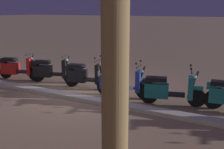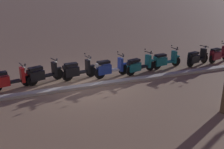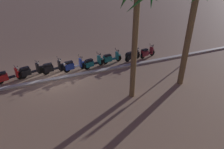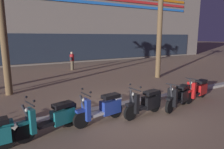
{
  "view_description": "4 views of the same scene",
  "coord_description": "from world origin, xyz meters",
  "px_view_note": "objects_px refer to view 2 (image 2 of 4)",
  "views": [
    {
      "loc": [
        -5.37,
        7.4,
        2.71
      ],
      "look_at": [
        -2.29,
        1.8,
        1.24
      ],
      "focal_mm": 45.75,
      "sensor_mm": 36.0,
      "label": 1
    },
    {
      "loc": [
        2.7,
        10.6,
        4.17
      ],
      "look_at": [
        -0.62,
        2.0,
        0.98
      ],
      "focal_mm": 40.51,
      "sensor_mm": 36.0,
      "label": 2
    },
    {
      "loc": [
        1.11,
        12.92,
        6.34
      ],
      "look_at": [
        -2.98,
        3.57,
        1.17
      ],
      "focal_mm": 29.72,
      "sensor_mm": 36.0,
      "label": 3
    },
    {
      "loc": [
        -4.15,
        -5.72,
        2.72
      ],
      "look_at": [
        -0.24,
        1.08,
        1.21
      ],
      "focal_mm": 31.73,
      "sensor_mm": 36.0,
      "label": 4
    }
  ],
  "objects_px": {
    "scooter_black_last_in_row": "(42,74)",
    "scooter_red_gap_after_mid": "(8,80)",
    "scooter_teal_far_back": "(139,65)",
    "scooter_black_second_in_line": "(197,58)",
    "scooter_blue_mid_rear": "(109,68)",
    "scooter_teal_tail_end": "(165,60)",
    "scooter_black_mid_front": "(77,70)",
    "scooter_maroon_mid_centre": "(218,54)"
  },
  "relations": [
    {
      "from": "scooter_maroon_mid_centre",
      "to": "scooter_black_mid_front",
      "type": "distance_m",
      "value": 8.41
    },
    {
      "from": "scooter_maroon_mid_centre",
      "to": "scooter_black_mid_front",
      "type": "bearing_deg",
      "value": -0.68
    },
    {
      "from": "scooter_black_last_in_row",
      "to": "scooter_red_gap_after_mid",
      "type": "relative_size",
      "value": 0.97
    },
    {
      "from": "scooter_maroon_mid_centre",
      "to": "scooter_teal_tail_end",
      "type": "distance_m",
      "value": 3.55
    },
    {
      "from": "scooter_black_last_in_row",
      "to": "scooter_red_gap_after_mid",
      "type": "distance_m",
      "value": 1.49
    },
    {
      "from": "scooter_maroon_mid_centre",
      "to": "scooter_teal_tail_end",
      "type": "height_order",
      "value": "same"
    },
    {
      "from": "scooter_maroon_mid_centre",
      "to": "scooter_black_second_in_line",
      "type": "distance_m",
      "value": 1.63
    },
    {
      "from": "scooter_teal_tail_end",
      "to": "scooter_black_last_in_row",
      "type": "bearing_deg",
      "value": -0.35
    },
    {
      "from": "scooter_black_second_in_line",
      "to": "scooter_blue_mid_rear",
      "type": "bearing_deg",
      "value": 0.79
    },
    {
      "from": "scooter_teal_tail_end",
      "to": "scooter_teal_far_back",
      "type": "bearing_deg",
      "value": 10.93
    },
    {
      "from": "scooter_black_second_in_line",
      "to": "scooter_teal_far_back",
      "type": "height_order",
      "value": "scooter_teal_far_back"
    },
    {
      "from": "scooter_teal_tail_end",
      "to": "scooter_red_gap_after_mid",
      "type": "xyz_separation_m",
      "value": [
        7.91,
        0.23,
        0.01
      ]
    },
    {
      "from": "scooter_black_last_in_row",
      "to": "scooter_red_gap_after_mid",
      "type": "height_order",
      "value": "same"
    },
    {
      "from": "scooter_maroon_mid_centre",
      "to": "scooter_blue_mid_rear",
      "type": "relative_size",
      "value": 0.95
    },
    {
      "from": "scooter_black_last_in_row",
      "to": "scooter_black_mid_front",
      "type": "bearing_deg",
      "value": 177.79
    },
    {
      "from": "scooter_black_second_in_line",
      "to": "scooter_blue_mid_rear",
      "type": "relative_size",
      "value": 0.95
    },
    {
      "from": "scooter_teal_tail_end",
      "to": "scooter_maroon_mid_centre",
      "type": "bearing_deg",
      "value": 178.03
    },
    {
      "from": "scooter_teal_far_back",
      "to": "scooter_blue_mid_rear",
      "type": "relative_size",
      "value": 1.0
    },
    {
      "from": "scooter_blue_mid_rear",
      "to": "scooter_red_gap_after_mid",
      "type": "height_order",
      "value": "scooter_blue_mid_rear"
    },
    {
      "from": "scooter_maroon_mid_centre",
      "to": "scooter_black_last_in_row",
      "type": "distance_m",
      "value": 10.0
    },
    {
      "from": "scooter_black_second_in_line",
      "to": "scooter_teal_tail_end",
      "type": "bearing_deg",
      "value": -6.35
    },
    {
      "from": "scooter_black_last_in_row",
      "to": "scooter_red_gap_after_mid",
      "type": "xyz_separation_m",
      "value": [
        1.46,
        0.27,
        0.0
      ]
    },
    {
      "from": "scooter_teal_far_back",
      "to": "scooter_black_last_in_row",
      "type": "distance_m",
      "value": 4.72
    },
    {
      "from": "scooter_blue_mid_rear",
      "to": "scooter_teal_far_back",
      "type": "bearing_deg",
      "value": 178.16
    },
    {
      "from": "scooter_teal_far_back",
      "to": "scooter_black_second_in_line",
      "type": "bearing_deg",
      "value": -178.08
    },
    {
      "from": "scooter_teal_tail_end",
      "to": "scooter_teal_far_back",
      "type": "xyz_separation_m",
      "value": [
        1.74,
        0.34,
        -0.0
      ]
    },
    {
      "from": "scooter_teal_far_back",
      "to": "scooter_black_mid_front",
      "type": "bearing_deg",
      "value": -5.77
    },
    {
      "from": "scooter_black_second_in_line",
      "to": "scooter_red_gap_after_mid",
      "type": "height_order",
      "value": "same"
    },
    {
      "from": "scooter_blue_mid_rear",
      "to": "scooter_red_gap_after_mid",
      "type": "relative_size",
      "value": 1.02
    },
    {
      "from": "scooter_black_second_in_line",
      "to": "scooter_black_last_in_row",
      "type": "distance_m",
      "value": 8.38
    },
    {
      "from": "scooter_teal_far_back",
      "to": "scooter_blue_mid_rear",
      "type": "bearing_deg",
      "value": -1.84
    },
    {
      "from": "scooter_red_gap_after_mid",
      "to": "scooter_black_last_in_row",
      "type": "bearing_deg",
      "value": -169.46
    },
    {
      "from": "scooter_teal_tail_end",
      "to": "scooter_black_last_in_row",
      "type": "relative_size",
      "value": 1.05
    },
    {
      "from": "scooter_black_second_in_line",
      "to": "scooter_black_last_in_row",
      "type": "xyz_separation_m",
      "value": [
        8.37,
        -0.25,
        0.01
      ]
    },
    {
      "from": "scooter_maroon_mid_centre",
      "to": "scooter_teal_tail_end",
      "type": "xyz_separation_m",
      "value": [
        3.55,
        -0.12,
        -0.01
      ]
    },
    {
      "from": "scooter_maroon_mid_centre",
      "to": "scooter_black_second_in_line",
      "type": "height_order",
      "value": "scooter_maroon_mid_centre"
    },
    {
      "from": "scooter_teal_far_back",
      "to": "scooter_red_gap_after_mid",
      "type": "relative_size",
      "value": 1.02
    },
    {
      "from": "scooter_blue_mid_rear",
      "to": "scooter_black_mid_front",
      "type": "relative_size",
      "value": 1.06
    },
    {
      "from": "scooter_maroon_mid_centre",
      "to": "scooter_black_last_in_row",
      "type": "bearing_deg",
      "value": -0.92
    },
    {
      "from": "scooter_teal_far_back",
      "to": "scooter_black_mid_front",
      "type": "xyz_separation_m",
      "value": [
        3.12,
        -0.31,
        0.01
      ]
    },
    {
      "from": "scooter_black_mid_front",
      "to": "scooter_black_second_in_line",
      "type": "bearing_deg",
      "value": 178.38
    },
    {
      "from": "scooter_maroon_mid_centre",
      "to": "scooter_black_second_in_line",
      "type": "bearing_deg",
      "value": 3.25
    }
  ]
}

